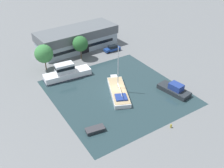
{
  "coord_description": "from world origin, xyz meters",
  "views": [
    {
      "loc": [
        -25.12,
        -37.09,
        30.74
      ],
      "look_at": [
        0.0,
        2.05,
        1.0
      ],
      "focal_mm": 40.0,
      "sensor_mm": 36.0,
      "label": 1
    }
  ],
  "objects_px": {
    "warehouse_building": "(77,38)",
    "small_dinghy": "(95,130)",
    "cabin_boat": "(174,89)",
    "quay_tree_near_building": "(80,44)",
    "sailboat_moored": "(118,91)",
    "parked_car": "(112,48)",
    "motor_cruiser": "(67,73)",
    "quay_tree_by_water": "(44,54)"
  },
  "relations": [
    {
      "from": "small_dinghy",
      "to": "cabin_boat",
      "type": "distance_m",
      "value": 20.4
    },
    {
      "from": "cabin_boat",
      "to": "small_dinghy",
      "type": "bearing_deg",
      "value": 174.5
    },
    {
      "from": "parked_car",
      "to": "quay_tree_by_water",
      "type": "bearing_deg",
      "value": 92.28
    },
    {
      "from": "parked_car",
      "to": "cabin_boat",
      "type": "distance_m",
      "value": 25.0
    },
    {
      "from": "quay_tree_by_water",
      "to": "cabin_boat",
      "type": "xyz_separation_m",
      "value": [
        19.75,
        -24.78,
        -3.58
      ]
    },
    {
      "from": "quay_tree_near_building",
      "to": "quay_tree_by_water",
      "type": "relative_size",
      "value": 0.96
    },
    {
      "from": "cabin_boat",
      "to": "quay_tree_near_building",
      "type": "bearing_deg",
      "value": 101.56
    },
    {
      "from": "quay_tree_near_building",
      "to": "motor_cruiser",
      "type": "bearing_deg",
      "value": -135.83
    },
    {
      "from": "quay_tree_near_building",
      "to": "sailboat_moored",
      "type": "xyz_separation_m",
      "value": [
        -0.78,
        -19.2,
        -3.78
      ]
    },
    {
      "from": "quay_tree_by_water",
      "to": "cabin_boat",
      "type": "height_order",
      "value": "quay_tree_by_water"
    },
    {
      "from": "sailboat_moored",
      "to": "small_dinghy",
      "type": "relative_size",
      "value": 3.32
    },
    {
      "from": "motor_cruiser",
      "to": "cabin_boat",
      "type": "bearing_deg",
      "value": -132.38
    },
    {
      "from": "sailboat_moored",
      "to": "motor_cruiser",
      "type": "height_order",
      "value": "sailboat_moored"
    },
    {
      "from": "parked_car",
      "to": "motor_cruiser",
      "type": "xyz_separation_m",
      "value": [
        -17.1,
        -6.68,
        0.52
      ]
    },
    {
      "from": "warehouse_building",
      "to": "small_dinghy",
      "type": "relative_size",
      "value": 6.52
    },
    {
      "from": "sailboat_moored",
      "to": "small_dinghy",
      "type": "bearing_deg",
      "value": -119.12
    },
    {
      "from": "quay_tree_near_building",
      "to": "cabin_boat",
      "type": "relative_size",
      "value": 0.85
    },
    {
      "from": "warehouse_building",
      "to": "motor_cruiser",
      "type": "distance_m",
      "value": 17.09
    },
    {
      "from": "small_dinghy",
      "to": "cabin_boat",
      "type": "height_order",
      "value": "cabin_boat"
    },
    {
      "from": "quay_tree_near_building",
      "to": "cabin_boat",
      "type": "xyz_separation_m",
      "value": [
        9.58,
        -25.49,
        -3.53
      ]
    },
    {
      "from": "quay_tree_by_water",
      "to": "parked_car",
      "type": "bearing_deg",
      "value": 0.65
    },
    {
      "from": "small_dinghy",
      "to": "cabin_boat",
      "type": "bearing_deg",
      "value": 102.81
    },
    {
      "from": "quay_tree_near_building",
      "to": "parked_car",
      "type": "xyz_separation_m",
      "value": [
        9.72,
        -0.49,
        -3.51
      ]
    },
    {
      "from": "parked_car",
      "to": "small_dinghy",
      "type": "bearing_deg",
      "value": 143.65
    },
    {
      "from": "sailboat_moored",
      "to": "small_dinghy",
      "type": "distance_m",
      "value": 12.52
    },
    {
      "from": "warehouse_building",
      "to": "quay_tree_near_building",
      "type": "relative_size",
      "value": 3.68
    },
    {
      "from": "warehouse_building",
      "to": "parked_car",
      "type": "xyz_separation_m",
      "value": [
        7.41,
        -7.31,
        -2.15
      ]
    },
    {
      "from": "quay_tree_near_building",
      "to": "small_dinghy",
      "type": "height_order",
      "value": "quay_tree_near_building"
    },
    {
      "from": "small_dinghy",
      "to": "warehouse_building",
      "type": "bearing_deg",
      "value": 167.98
    },
    {
      "from": "motor_cruiser",
      "to": "warehouse_building",
      "type": "bearing_deg",
      "value": -29.89
    },
    {
      "from": "parked_car",
      "to": "motor_cruiser",
      "type": "height_order",
      "value": "motor_cruiser"
    },
    {
      "from": "quay_tree_near_building",
      "to": "sailboat_moored",
      "type": "bearing_deg",
      "value": -92.33
    },
    {
      "from": "small_dinghy",
      "to": "motor_cruiser",
      "type": "bearing_deg",
      "value": 179.44
    },
    {
      "from": "warehouse_building",
      "to": "quay_tree_near_building",
      "type": "height_order",
      "value": "quay_tree_near_building"
    },
    {
      "from": "sailboat_moored",
      "to": "cabin_boat",
      "type": "distance_m",
      "value": 12.12
    },
    {
      "from": "motor_cruiser",
      "to": "cabin_boat",
      "type": "relative_size",
      "value": 1.52
    },
    {
      "from": "quay_tree_by_water",
      "to": "quay_tree_near_building",
      "type": "bearing_deg",
      "value": 4.03
    },
    {
      "from": "quay_tree_near_building",
      "to": "small_dinghy",
      "type": "xyz_separation_m",
      "value": [
        -10.78,
        -26.75,
        -3.98
      ]
    },
    {
      "from": "quay_tree_near_building",
      "to": "parked_car",
      "type": "height_order",
      "value": "quay_tree_near_building"
    },
    {
      "from": "quay_tree_by_water",
      "to": "parked_car",
      "type": "relative_size",
      "value": 1.38
    },
    {
      "from": "sailboat_moored",
      "to": "small_dinghy",
      "type": "height_order",
      "value": "sailboat_moored"
    },
    {
      "from": "warehouse_building",
      "to": "cabin_boat",
      "type": "bearing_deg",
      "value": -80.42
    }
  ]
}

